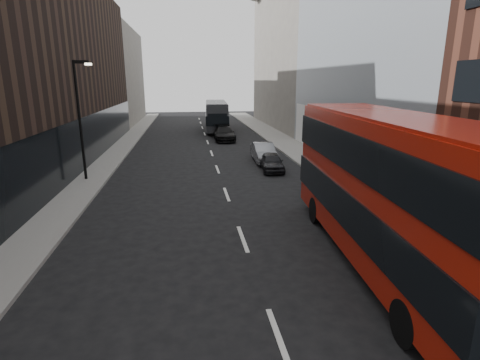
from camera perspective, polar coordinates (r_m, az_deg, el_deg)
name	(u,v)px	position (r m, az deg, el deg)	size (l,w,h in m)	color
sidewalk_right	(300,152)	(32.46, 9.14, 4.19)	(3.00, 80.00, 0.15)	slate
sidewalk_left	(112,157)	(31.61, -18.87, 3.28)	(2.00, 80.00, 0.15)	slate
building_modern_block	(378,23)	(29.95, 20.23, 21.52)	(5.03, 22.00, 20.00)	#B0B5BB
building_victorian	(289,51)	(51.37, 7.45, 18.88)	(6.50, 24.00, 21.00)	#69635D
building_left_mid	(74,69)	(36.72, -23.94, 15.24)	(5.00, 24.00, 14.00)	black
building_left_far	(118,77)	(58.24, -18.07, 14.71)	(5.00, 20.00, 13.00)	#69635D
street_lamp	(80,113)	(24.34, -23.15, 9.41)	(1.06, 0.22, 7.00)	black
red_bus	(391,185)	(12.95, 21.98, -0.70)	(3.73, 12.57, 5.01)	#9E1709
grey_bus	(216,115)	(46.67, -3.64, 9.82)	(3.14, 10.98, 3.51)	black
car_a	(272,162)	(25.80, 4.86, 2.77)	(1.44, 3.59, 1.22)	black
car_b	(264,152)	(28.64, 3.62, 4.21)	(1.50, 4.30, 1.42)	gray
car_c	(224,133)	(38.87, -2.44, 7.09)	(2.03, 4.99, 1.45)	black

